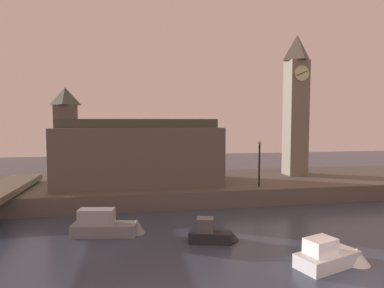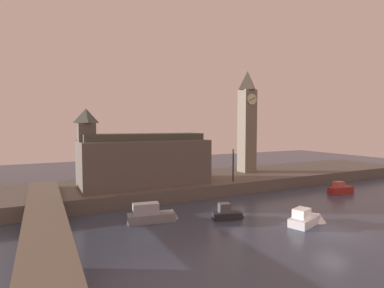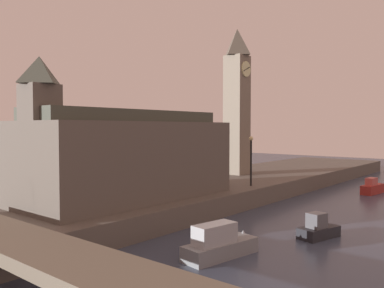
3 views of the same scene
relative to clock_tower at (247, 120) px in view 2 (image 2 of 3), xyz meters
The scene contains 10 objects.
ground_plane 24.24m from the clock_tower, 109.41° to the right, with size 120.00×120.00×0.00m, color #384256.
far_embankment 11.44m from the clock_tower, behind, with size 70.00×12.00×1.50m, color #5B544C.
clock_tower is the anchor object (origin of this frame).
parliament_hall 18.20m from the clock_tower, behind, with size 15.02×6.69×8.96m.
bridge_span 34.80m from the clock_tower, 145.65° to the right, with size 2.79×35.42×2.17m.
streetlamp 10.09m from the clock_tower, 138.41° to the right, with size 0.36×0.36×4.19m.
boat_ferry_white 22.05m from the clock_tower, 111.94° to the right, with size 4.38×2.50×1.50m.
boat_barge_dark 21.19m from the clock_tower, 131.72° to the right, with size 3.35×1.82×1.51m.
boat_cruiser_grey 24.30m from the clock_tower, 148.07° to the right, with size 4.94×2.04×1.85m.
boat_dinghy_red 16.07m from the clock_tower, 64.87° to the right, with size 3.88×1.40×1.58m.
Camera 2 is at (-20.69, -16.10, 8.61)m, focal length 28.17 mm.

